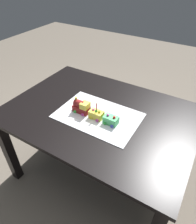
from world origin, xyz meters
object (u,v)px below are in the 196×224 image
at_px(birthday_candle, 97,106).
at_px(dining_table, 100,122).
at_px(cake_car_caboose_mint_green, 111,120).
at_px(cake_car_flatbed_lemon, 96,114).
at_px(cake_locomotive, 81,107).

bearing_deg(birthday_candle, dining_table, 105.62).
height_order(dining_table, cake_car_caboose_mint_green, cake_car_caboose_mint_green).
bearing_deg(cake_car_caboose_mint_green, dining_table, 151.07).
bearing_deg(cake_car_flatbed_lemon, cake_locomotive, 180.00).
distance_m(cake_locomotive, cake_car_flatbed_lemon, 0.13).
relative_size(dining_table, cake_locomotive, 10.00).
distance_m(dining_table, cake_car_flatbed_lemon, 0.16).
bearing_deg(birthday_candle, cake_locomotive, 180.00).
bearing_deg(cake_locomotive, cake_car_flatbed_lemon, -0.00).
bearing_deg(cake_car_flatbed_lemon, dining_table, 103.20).
bearing_deg(cake_locomotive, cake_car_caboose_mint_green, -0.00).
bearing_deg(cake_car_caboose_mint_green, cake_locomotive, 180.00).
bearing_deg(dining_table, cake_car_caboose_mint_green, -28.93).
relative_size(cake_locomotive, birthday_candle, 2.23).
relative_size(dining_table, cake_car_caboose_mint_green, 14.00).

